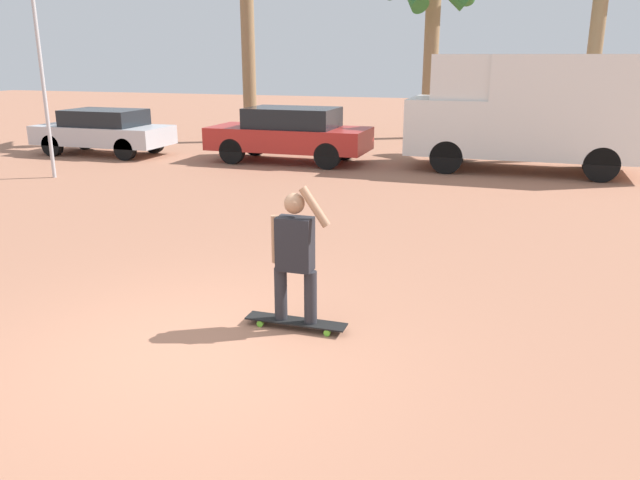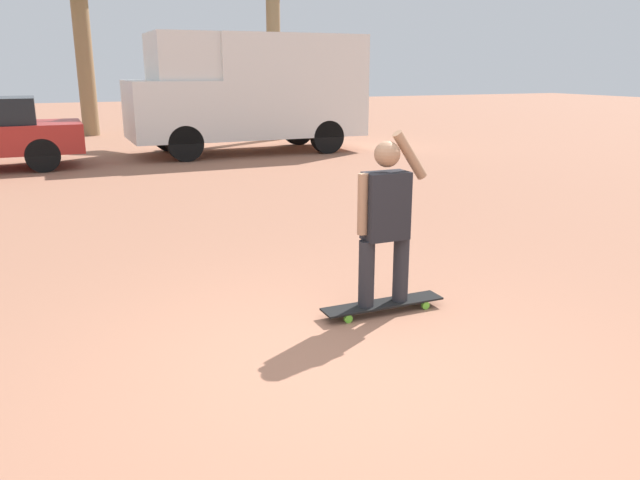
% 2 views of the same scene
% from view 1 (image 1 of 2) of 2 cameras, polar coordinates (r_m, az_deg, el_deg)
% --- Properties ---
extents(ground_plane, '(80.00, 80.00, 0.00)m').
position_cam_1_polar(ground_plane, '(6.58, -11.59, -9.95)').
color(ground_plane, '#A36B51').
extents(skateboard, '(1.14, 0.22, 0.09)m').
position_cam_1_polar(skateboard, '(6.94, -2.22, -7.48)').
color(skateboard, black).
rests_on(skateboard, ground_plane).
extents(person_skateboarder, '(0.66, 0.22, 1.52)m').
position_cam_1_polar(person_skateboarder, '(6.65, -2.31, -1.01)').
color(person_skateboarder, '#28282D').
rests_on(person_skateboarder, skateboard).
extents(camper_van, '(5.86, 2.29, 2.93)m').
position_cam_1_polar(camper_van, '(17.08, 18.77, 11.32)').
color(camper_van, black).
rests_on(camper_van, ground_plane).
extents(parked_car_red, '(4.47, 1.83, 1.51)m').
position_cam_1_polar(parked_car_red, '(17.72, -2.76, 9.72)').
color(parked_car_red, black).
rests_on(parked_car_red, ground_plane).
extents(parked_car_silver, '(4.09, 1.72, 1.35)m').
position_cam_1_polar(parked_car_silver, '(20.19, -19.19, 9.42)').
color(parked_car_silver, black).
rests_on(parked_car_silver, ground_plane).
extents(palm_tree_center_background, '(3.40, 3.46, 6.12)m').
position_cam_1_polar(palm_tree_center_background, '(23.44, 10.27, 20.76)').
color(palm_tree_center_background, '#8E704C').
rests_on(palm_tree_center_background, ground_plane).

